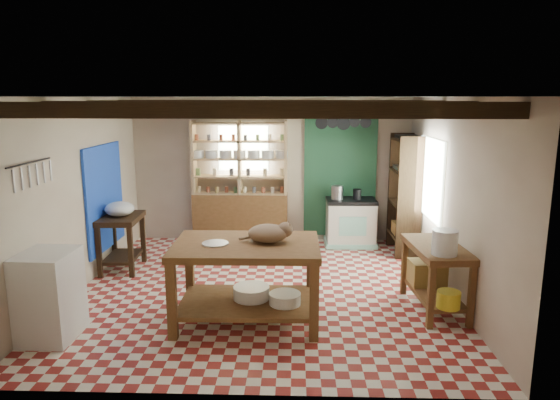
{
  "coord_description": "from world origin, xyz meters",
  "views": [
    {
      "loc": [
        0.45,
        -6.48,
        2.59
      ],
      "look_at": [
        0.23,
        0.3,
        1.2
      ],
      "focal_mm": 32.0,
      "sensor_mm": 36.0,
      "label": 1
    }
  ],
  "objects_px": {
    "work_table": "(247,282)",
    "prep_table": "(122,243)",
    "stove": "(351,222)",
    "cat": "(268,233)",
    "white_cabinet": "(50,295)",
    "right_counter": "(435,278)"
  },
  "relations": [
    {
      "from": "stove",
      "to": "cat",
      "type": "distance_m",
      "value": 3.39
    },
    {
      "from": "right_counter",
      "to": "stove",
      "type": "bearing_deg",
      "value": 100.94
    },
    {
      "from": "work_table",
      "to": "stove",
      "type": "distance_m",
      "value": 3.49
    },
    {
      "from": "work_table",
      "to": "prep_table",
      "type": "relative_size",
      "value": 1.99
    },
    {
      "from": "prep_table",
      "to": "work_table",
      "type": "bearing_deg",
      "value": -42.75
    },
    {
      "from": "work_table",
      "to": "cat",
      "type": "height_order",
      "value": "cat"
    },
    {
      "from": "work_table",
      "to": "white_cabinet",
      "type": "distance_m",
      "value": 2.16
    },
    {
      "from": "stove",
      "to": "cat",
      "type": "height_order",
      "value": "cat"
    },
    {
      "from": "work_table",
      "to": "stove",
      "type": "xyz_separation_m",
      "value": [
        1.55,
        3.13,
        -0.05
      ]
    },
    {
      "from": "prep_table",
      "to": "cat",
      "type": "height_order",
      "value": "cat"
    },
    {
      "from": "stove",
      "to": "right_counter",
      "type": "bearing_deg",
      "value": -76.16
    },
    {
      "from": "stove",
      "to": "white_cabinet",
      "type": "distance_m",
      "value": 5.14
    },
    {
      "from": "stove",
      "to": "prep_table",
      "type": "bearing_deg",
      "value": -160.52
    },
    {
      "from": "work_table",
      "to": "stove",
      "type": "height_order",
      "value": "work_table"
    },
    {
      "from": "prep_table",
      "to": "white_cabinet",
      "type": "relative_size",
      "value": 0.87
    },
    {
      "from": "cat",
      "to": "right_counter",
      "type": "bearing_deg",
      "value": -1.36
    },
    {
      "from": "stove",
      "to": "prep_table",
      "type": "distance_m",
      "value": 3.89
    },
    {
      "from": "prep_table",
      "to": "right_counter",
      "type": "bearing_deg",
      "value": -20.09
    },
    {
      "from": "prep_table",
      "to": "white_cabinet",
      "type": "distance_m",
      "value": 2.22
    },
    {
      "from": "cat",
      "to": "work_table",
      "type": "bearing_deg",
      "value": -178.69
    },
    {
      "from": "prep_table",
      "to": "stove",
      "type": "bearing_deg",
      "value": 18.02
    },
    {
      "from": "stove",
      "to": "white_cabinet",
      "type": "relative_size",
      "value": 0.89
    }
  ]
}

